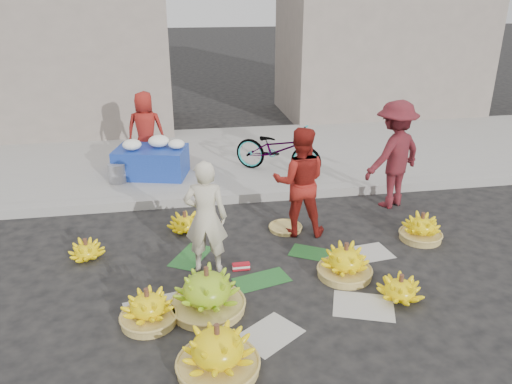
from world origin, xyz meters
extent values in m
plane|color=black|center=(0.00, 0.00, 0.00)|extent=(80.00, 80.00, 0.00)
cube|color=gray|center=(0.00, 2.20, 0.07)|extent=(40.00, 0.25, 0.15)
cube|color=gray|center=(0.00, 4.30, 0.06)|extent=(40.00, 4.00, 0.12)
cube|color=gray|center=(-4.00, 7.20, 2.00)|extent=(6.00, 3.00, 4.00)
cube|color=gray|center=(4.50, 7.70, 2.50)|extent=(5.00, 3.00, 5.00)
cylinder|color=#AC8F48|center=(-0.78, -0.68, 0.04)|extent=(0.79, 0.79, 0.09)
cylinder|color=#4C2B1E|center=(-0.78, -0.68, 0.47)|extent=(0.05, 0.05, 0.12)
cylinder|color=#AC8F48|center=(-1.39, -0.80, 0.04)|extent=(0.57, 0.57, 0.09)
cylinder|color=#4C2B1E|center=(-1.39, -0.80, 0.35)|extent=(0.05, 0.05, 0.12)
cylinder|color=#AC8F48|center=(-0.76, -1.61, 0.04)|extent=(0.74, 0.74, 0.09)
cylinder|color=#4C2B1E|center=(-0.76, -1.61, 0.44)|extent=(0.05, 0.05, 0.12)
cylinder|color=#4C2B1E|center=(1.34, -0.84, 0.25)|extent=(0.05, 0.05, 0.12)
cylinder|color=#AC8F48|center=(0.90, -0.27, 0.04)|extent=(0.64, 0.64, 0.09)
cylinder|color=#4C2B1E|center=(0.90, -0.27, 0.38)|extent=(0.05, 0.05, 0.12)
cylinder|color=#AC8F48|center=(2.24, 0.45, 0.04)|extent=(0.56, 0.56, 0.09)
cylinder|color=#4C2B1E|center=(2.24, 0.45, 0.34)|extent=(0.05, 0.05, 0.12)
cylinder|color=#4C2B1E|center=(-2.21, 0.69, 0.21)|extent=(0.05, 0.05, 0.12)
cylinder|color=#4C2B1E|center=(-0.94, 1.25, 0.24)|extent=(0.05, 0.05, 0.12)
cylinder|color=#AC8F48|center=(0.47, 1.05, 0.03)|extent=(0.48, 0.48, 0.05)
cube|color=#AE121E|center=(-0.31, 0.06, 0.05)|extent=(0.21, 0.07, 0.09)
imported|color=beige|center=(-0.71, 0.16, 0.70)|extent=(0.56, 0.42, 1.41)
imported|color=maroon|center=(0.63, 0.94, 0.76)|extent=(0.84, 0.72, 1.53)
imported|color=maroon|center=(2.29, 1.63, 0.84)|extent=(1.25, 1.03, 1.68)
cube|color=navy|center=(-1.43, 3.31, 0.37)|extent=(1.35, 1.02, 0.50)
ellipsoid|color=white|center=(-1.74, 3.26, 0.71)|extent=(0.32, 0.32, 0.18)
ellipsoid|color=white|center=(-1.28, 3.36, 0.72)|extent=(0.36, 0.36, 0.20)
ellipsoid|color=white|center=(-0.98, 3.21, 0.70)|extent=(0.28, 0.28, 0.15)
cylinder|color=gray|center=(-2.01, 3.06, 0.29)|extent=(0.29, 0.29, 0.33)
imported|color=maroon|center=(-1.52, 3.86, 0.81)|extent=(0.73, 0.52, 1.39)
imported|color=gray|center=(0.79, 3.11, 0.55)|extent=(1.39, 1.67, 0.86)
camera|label=1|loc=(-1.02, -5.18, 3.22)|focal=35.00mm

